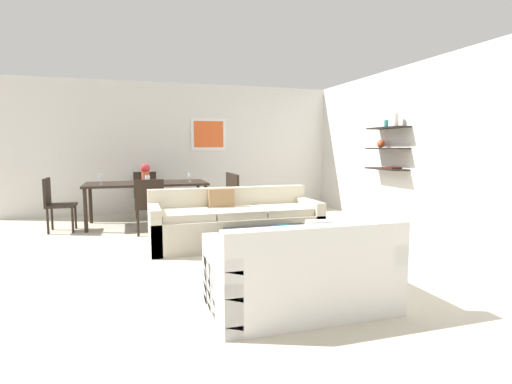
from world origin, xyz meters
TOP-DOWN VIEW (x-y plane):
  - ground_plane at (0.00, 0.00)m, footprint 18.00×18.00m
  - back_wall_unit at (0.30, 3.53)m, footprint 8.40×0.09m
  - right_wall_shelf_unit at (3.03, 0.60)m, footprint 0.34×8.20m
  - sofa_beige at (0.05, 0.34)m, footprint 2.36×0.90m
  - loveseat_white at (0.03, -2.04)m, footprint 1.52×0.90m
  - coffee_table at (0.27, -0.84)m, footprint 1.06×1.10m
  - decorative_bowl at (0.33, -0.88)m, footprint 0.35×0.35m
  - candle_jar at (0.51, -0.98)m, footprint 0.07×0.07m
  - dining_table at (-1.08, 2.21)m, footprint 2.08×0.96m
  - dining_chair_right_far at (0.37, 2.43)m, footprint 0.44×0.44m
  - dining_chair_head at (-1.08, 3.10)m, footprint 0.44×0.44m
  - dining_chair_right_near at (0.37, 2.00)m, footprint 0.44×0.44m
  - dining_chair_left_near at (-2.52, 2.00)m, footprint 0.44×0.44m
  - dining_chair_foot at (-1.08, 1.32)m, footprint 0.44×0.44m
  - wine_glass_left_near at (-1.83, 2.09)m, footprint 0.07×0.07m
  - wine_glass_right_near at (-0.33, 2.09)m, footprint 0.07×0.07m
  - wine_glass_foot at (-1.08, 1.79)m, footprint 0.08×0.08m
  - wine_glass_head at (-1.08, 2.63)m, footprint 0.06×0.06m
  - centerpiece_vase at (-1.10, 2.20)m, footprint 0.16×0.16m

SIDE VIEW (x-z plane):
  - ground_plane at x=0.00m, z-range 0.00..0.00m
  - coffee_table at x=0.27m, z-range 0.00..0.38m
  - sofa_beige at x=0.05m, z-range -0.10..0.68m
  - loveseat_white at x=0.03m, z-range -0.10..0.68m
  - candle_jar at x=0.51m, z-range 0.38..0.45m
  - decorative_bowl at x=0.33m, z-range 0.38..0.46m
  - dining_chair_right_far at x=0.37m, z-range 0.06..0.94m
  - dining_chair_head at x=-1.08m, z-range 0.06..0.94m
  - dining_chair_right_near at x=0.37m, z-range 0.06..0.94m
  - dining_chair_left_near at x=-2.52m, z-range 0.06..0.94m
  - dining_chair_foot at x=-1.08m, z-range 0.06..0.94m
  - dining_table at x=-1.08m, z-range 0.31..1.06m
  - wine_glass_foot at x=-1.08m, z-range 0.78..0.94m
  - wine_glass_head at x=-1.08m, z-range 0.78..0.95m
  - wine_glass_right_near at x=-0.33m, z-range 0.79..0.95m
  - wine_glass_left_near at x=-1.83m, z-range 0.79..0.97m
  - centerpiece_vase at x=-1.10m, z-range 0.77..1.10m
  - right_wall_shelf_unit at x=3.03m, z-range 0.00..2.70m
  - back_wall_unit at x=0.30m, z-range 0.00..2.70m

